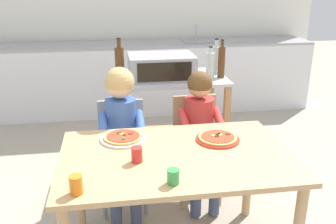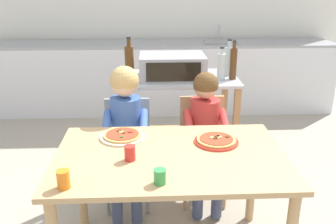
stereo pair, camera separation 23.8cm
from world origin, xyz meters
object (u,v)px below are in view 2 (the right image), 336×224
toaster_oven (172,67)px  pizza_plate_red_rimmed (216,140)px  bottle_squat_spirits (233,63)px  dining_table (170,169)px  dining_chair_right (203,141)px  pizza_plate_cream (122,136)px  child_in_blue_striped_shirt (126,122)px  drinking_cup_orange (63,179)px  child_in_red_shirt (206,126)px  drinking_cup_green (160,176)px  bottle_slim_sauce (221,66)px  drinking_cup_red (130,153)px  dining_chair_left (128,145)px  bottle_tall_green_wine (229,61)px  kitchen_island_cart (180,109)px  bottle_dark_olive_oil (129,64)px

toaster_oven → pizza_plate_red_rimmed: (0.22, -1.01, -0.23)m
bottle_squat_spirits → dining_table: bearing=-117.8°
bottle_squat_spirits → dining_table: 1.31m
dining_chair_right → pizza_plate_red_rimmed: 0.63m
bottle_squat_spirits → pizza_plate_cream: bearing=-135.7°
child_in_blue_striped_shirt → drinking_cup_orange: size_ratio=11.71×
bottle_squat_spirits → child_in_red_shirt: 0.68m
dining_chair_right → drinking_cup_green: (-0.36, -1.03, 0.29)m
toaster_oven → bottle_slim_sauce: (0.40, -0.08, 0.01)m
drinking_cup_red → bottle_slim_sauce: bearing=58.1°
dining_chair_right → child_in_blue_striped_shirt: child_in_blue_striped_shirt is taller
dining_table → dining_chair_left: (-0.29, 0.68, -0.15)m
bottle_tall_green_wine → drinking_cup_red: bearing=-121.6°
pizza_plate_cream → drinking_cup_green: size_ratio=3.73×
dining_table → child_in_blue_striped_shirt: 0.65m
child_in_red_shirt → drinking_cup_green: child_in_red_shirt is taller
kitchen_island_cart → dining_chair_left: size_ratio=1.21×
dining_chair_right → bottle_tall_green_wine: bearing=61.9°
dining_chair_left → drinking_cup_orange: bearing=-103.4°
child_in_blue_striped_shirt → bottle_tall_green_wine: bearing=37.9°
pizza_plate_red_rimmed → drinking_cup_orange: (-0.83, -0.48, 0.03)m
dining_chair_right → pizza_plate_cream: (-0.58, -0.47, 0.27)m
bottle_slim_sauce → pizza_plate_red_rimmed: 0.98m
drinking_cup_orange → toaster_oven: bearing=67.8°
dining_chair_right → drinking_cup_green: size_ratio=10.53×
bottle_squat_spirits → dining_chair_right: bearing=-127.1°
bottle_tall_green_wine → pizza_plate_red_rimmed: (-0.28, -1.10, -0.26)m
toaster_oven → child_in_red_shirt: 0.68m
dining_table → child_in_red_shirt: size_ratio=1.29×
child_in_blue_striped_shirt → drinking_cup_red: size_ratio=12.54×
bottle_squat_spirits → pizza_plate_red_rimmed: 1.03m
toaster_oven → child_in_blue_striped_shirt: (-0.37, -0.59, -0.26)m
dining_chair_left → pizza_plate_red_rimmed: bearing=-42.5°
drinking_cup_green → dining_chair_left: bearing=102.6°
bottle_slim_sauce → pizza_plate_red_rimmed: (-0.19, -0.93, -0.24)m
bottle_dark_olive_oil → pizza_plate_cream: (-0.02, -0.77, -0.29)m
bottle_slim_sauce → dining_table: size_ratio=0.21×
bottle_squat_spirits → dining_table: size_ratio=0.25×
dining_table → drinking_cup_green: (-0.07, -0.32, 0.14)m
child_in_blue_striped_shirt → child_in_red_shirt: 0.59m
dining_table → dining_chair_left: size_ratio=1.64×
bottle_slim_sauce → bottle_dark_olive_oil: 0.76m
bottle_tall_green_wine → dining_chair_right: size_ratio=0.39×
bottle_slim_sauce → child_in_blue_striped_shirt: bottle_slim_sauce is taller
kitchen_island_cart → dining_table: (-0.15, -1.19, 0.05)m
bottle_slim_sauce → drinking_cup_red: 1.36m
bottle_dark_olive_oil → dining_chair_left: 0.65m
pizza_plate_cream → kitchen_island_cart: bearing=65.0°
kitchen_island_cart → pizza_plate_cream: bearing=-115.0°
bottle_tall_green_wine → drinking_cup_red: bottle_tall_green_wine is taller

